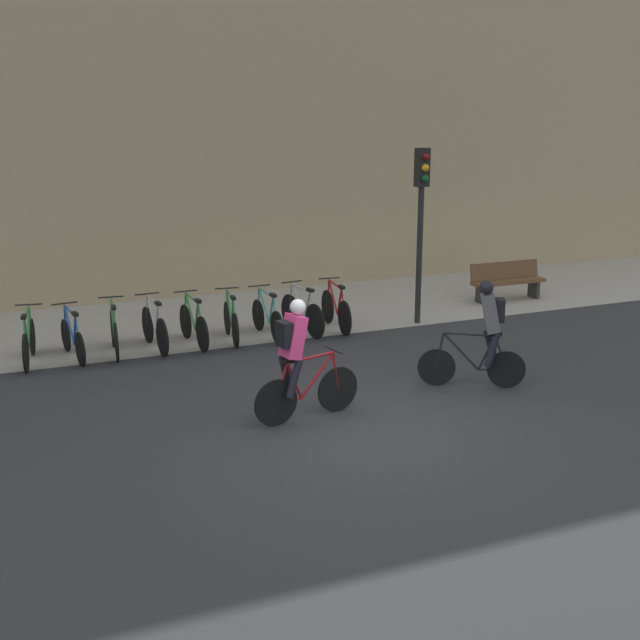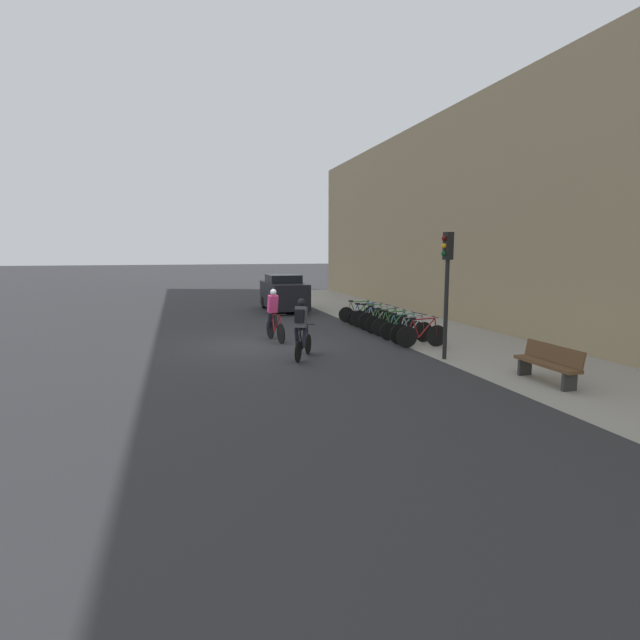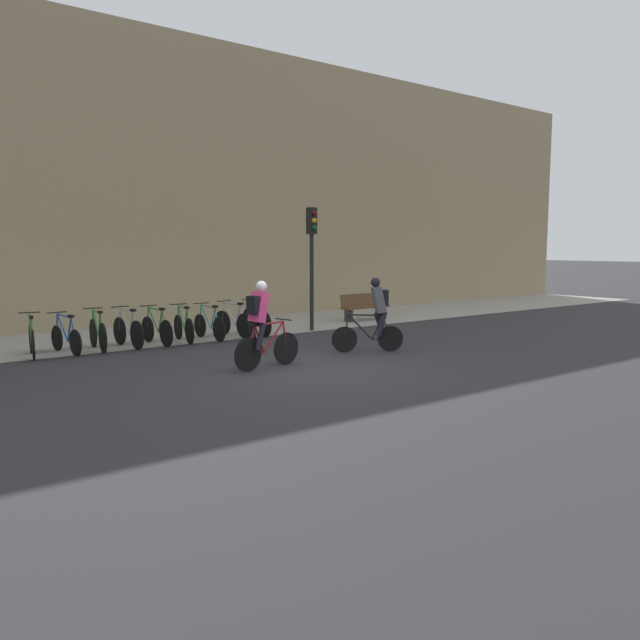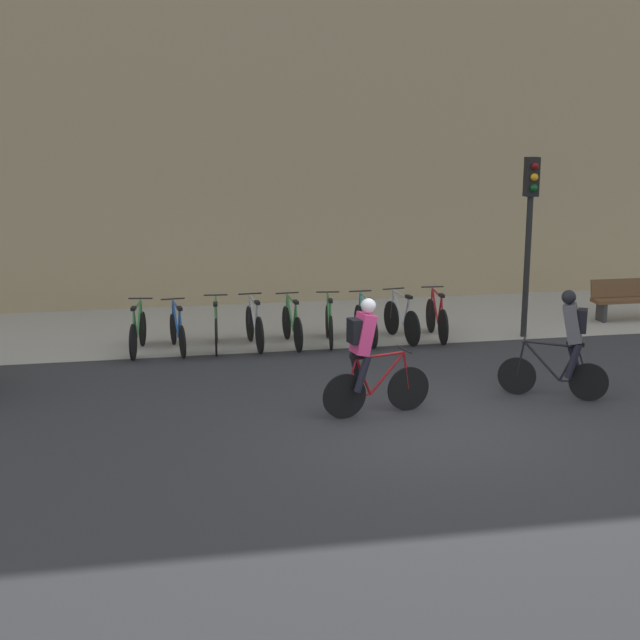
% 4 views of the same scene
% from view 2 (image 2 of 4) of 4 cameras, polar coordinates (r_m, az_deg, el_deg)
% --- Properties ---
extents(ground, '(200.00, 200.00, 0.00)m').
position_cam_2_polar(ground, '(16.49, -6.84, -2.86)').
color(ground, '#2B2B2D').
extents(kerb_strip, '(44.00, 4.50, 0.01)m').
position_cam_2_polar(kerb_strip, '(18.75, 13.99, -1.72)').
color(kerb_strip, gray).
rests_on(kerb_strip, ground).
extents(building_facade, '(44.00, 0.60, 9.20)m').
position_cam_2_polar(building_facade, '(19.95, 20.94, 11.82)').
color(building_facade, '#9E8966').
rests_on(building_facade, ground).
extents(cyclist_pink, '(1.70, 0.54, 1.78)m').
position_cam_2_polar(cyclist_pink, '(17.17, -5.34, 0.79)').
color(cyclist_pink, black).
rests_on(cyclist_pink, ground).
extents(cyclist_grey, '(1.51, 0.87, 1.74)m').
position_cam_2_polar(cyclist_grey, '(14.05, -2.12, -0.77)').
color(cyclist_grey, black).
rests_on(cyclist_grey, ground).
extents(parked_bike_0, '(0.46, 1.70, 0.97)m').
position_cam_2_polar(parked_bike_0, '(21.59, 4.39, 0.80)').
color(parked_bike_0, black).
rests_on(parked_bike_0, ground).
extents(parked_bike_1, '(0.46, 1.64, 0.94)m').
position_cam_2_polar(parked_bike_1, '(20.91, 5.09, 0.50)').
color(parked_bike_1, black).
rests_on(parked_bike_1, ground).
extents(parked_bike_2, '(0.46, 1.68, 0.98)m').
position_cam_2_polar(parked_bike_2, '(20.23, 5.83, 0.33)').
color(parked_bike_2, black).
rests_on(parked_bike_2, ground).
extents(parked_bike_3, '(0.46, 1.70, 0.99)m').
position_cam_2_polar(parked_bike_3, '(19.56, 6.63, 0.06)').
color(parked_bike_3, black).
rests_on(parked_bike_3, ground).
extents(parked_bike_4, '(0.46, 1.69, 0.97)m').
position_cam_2_polar(parked_bike_4, '(18.89, 7.47, -0.27)').
color(parked_bike_4, black).
rests_on(parked_bike_4, ground).
extents(parked_bike_5, '(0.46, 1.62, 0.96)m').
position_cam_2_polar(parked_bike_5, '(18.23, 8.38, -0.59)').
color(parked_bike_5, black).
rests_on(parked_bike_5, ground).
extents(parked_bike_6, '(0.46, 1.69, 0.95)m').
position_cam_2_polar(parked_bike_6, '(17.57, 9.36, -0.96)').
color(parked_bike_6, black).
rests_on(parked_bike_6, ground).
extents(parked_bike_7, '(0.46, 1.66, 0.98)m').
position_cam_2_polar(parked_bike_7, '(16.92, 10.42, -1.26)').
color(parked_bike_7, black).
rests_on(parked_bike_7, ground).
extents(parked_bike_8, '(0.46, 1.72, 0.98)m').
position_cam_2_polar(parked_bike_8, '(16.28, 11.56, -1.64)').
color(parked_bike_8, black).
rests_on(parked_bike_8, ground).
extents(traffic_light_pole, '(0.26, 0.30, 3.58)m').
position_cam_2_polar(traffic_light_pole, '(14.41, 14.29, 5.35)').
color(traffic_light_pole, black).
rests_on(traffic_light_pole, ground).
extents(bench, '(1.84, 0.44, 0.89)m').
position_cam_2_polar(bench, '(12.85, 24.64, -4.46)').
color(bench, brown).
rests_on(bench, ground).
extents(parked_car, '(4.30, 1.84, 1.85)m').
position_cam_2_polar(parked_car, '(25.77, -4.17, 3.07)').
color(parked_car, black).
rests_on(parked_car, ground).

